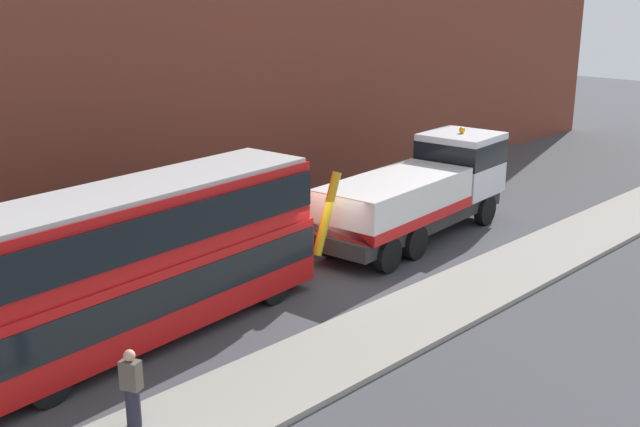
% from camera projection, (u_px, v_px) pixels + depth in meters
% --- Properties ---
extents(ground_plane, '(120.00, 120.00, 0.00)m').
position_uv_depth(ground_plane, '(313.00, 278.00, 23.87)').
color(ground_plane, '#424247').
extents(near_kerb, '(60.00, 2.80, 0.15)m').
position_uv_depth(near_kerb, '(420.00, 314.00, 21.02)').
color(near_kerb, gray).
rests_on(near_kerb, ground_plane).
extents(building_facade, '(60.00, 1.50, 16.00)m').
position_uv_depth(building_facade, '(167.00, 8.00, 26.37)').
color(building_facade, brown).
rests_on(building_facade, ground_plane).
extents(recovery_tow_truck, '(10.23, 3.46, 3.67)m').
position_uv_depth(recovery_tow_truck, '(422.00, 190.00, 27.34)').
color(recovery_tow_truck, '#2D2D2D').
rests_on(recovery_tow_truck, ground_plane).
extents(double_decker_bus, '(11.19, 3.56, 4.06)m').
position_uv_depth(double_decker_bus, '(135.00, 258.00, 19.05)').
color(double_decker_bus, red).
rests_on(double_decker_bus, ground_plane).
extents(pedestrian_onlooker, '(0.39, 0.47, 1.71)m').
position_uv_depth(pedestrian_onlooker, '(132.00, 390.00, 15.27)').
color(pedestrian_onlooker, '#232333').
rests_on(pedestrian_onlooker, near_kerb).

